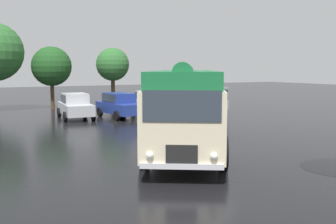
# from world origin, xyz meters

# --- Properties ---
(ground_plane) EXTENTS (120.00, 120.00, 0.00)m
(ground_plane) POSITION_xyz_m (0.00, 0.00, 0.00)
(ground_plane) COLOR black
(vintage_bus) EXTENTS (7.46, 9.83, 3.49)m
(vintage_bus) POSITION_xyz_m (-0.37, 0.17, 1.89)
(vintage_bus) COLOR beige
(vintage_bus) RESTS_ON ground
(car_near_left) EXTENTS (2.23, 4.33, 1.66)m
(car_near_left) POSITION_xyz_m (-1.62, 12.16, 0.85)
(car_near_left) COLOR #B7BABF
(car_near_left) RESTS_ON ground
(car_mid_left) EXTENTS (2.25, 4.34, 1.66)m
(car_mid_left) POSITION_xyz_m (1.14, 11.29, 0.85)
(car_mid_left) COLOR navy
(car_mid_left) RESTS_ON ground
(car_mid_right) EXTENTS (2.30, 4.36, 1.66)m
(car_mid_right) POSITION_xyz_m (3.83, 12.15, 0.85)
(car_mid_right) COLOR #B7BABF
(car_mid_right) RESTS_ON ground
(box_van) EXTENTS (2.67, 5.90, 2.50)m
(box_van) POSITION_xyz_m (7.07, 11.61, 1.36)
(box_van) COLOR #B2B7BC
(box_van) RESTS_ON ground
(tree_centre) EXTENTS (3.20, 3.20, 5.07)m
(tree_centre) POSITION_xyz_m (-1.58, 19.18, 3.54)
(tree_centre) COLOR #4C3823
(tree_centre) RESTS_ON ground
(tree_right_of_centre) EXTENTS (2.89, 2.89, 5.10)m
(tree_right_of_centre) POSITION_xyz_m (3.80, 19.37, 3.55)
(tree_right_of_centre) COLOR #4C3823
(tree_right_of_centre) RESTS_ON ground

